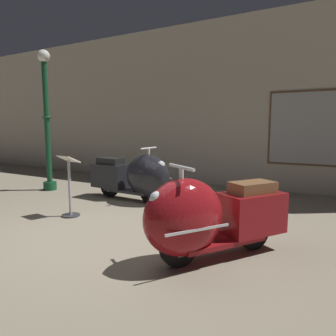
{
  "coord_description": "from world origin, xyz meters",
  "views": [
    {
      "loc": [
        2.75,
        -2.98,
        1.41
      ],
      "look_at": [
        0.38,
        1.15,
        0.77
      ],
      "focal_mm": 33.8,
      "sensor_mm": 36.0,
      "label": 1
    }
  ],
  "objects_px": {
    "scooter_0": "(136,176)",
    "lamppost": "(47,119)",
    "info_stanchion": "(70,191)",
    "scooter_1": "(206,217)"
  },
  "relations": [
    {
      "from": "scooter_0",
      "to": "lamppost",
      "type": "bearing_deg",
      "value": -175.48
    },
    {
      "from": "info_stanchion",
      "to": "lamppost",
      "type": "bearing_deg",
      "value": 147.72
    },
    {
      "from": "scooter_0",
      "to": "scooter_1",
      "type": "relative_size",
      "value": 1.01
    },
    {
      "from": "scooter_0",
      "to": "lamppost",
      "type": "distance_m",
      "value": 2.51
    },
    {
      "from": "scooter_0",
      "to": "lamppost",
      "type": "xyz_separation_m",
      "value": [
        -2.26,
        -0.09,
        1.08
      ]
    },
    {
      "from": "scooter_1",
      "to": "info_stanchion",
      "type": "distance_m",
      "value": 2.53
    },
    {
      "from": "scooter_0",
      "to": "lamppost",
      "type": "relative_size",
      "value": 0.57
    },
    {
      "from": "scooter_1",
      "to": "info_stanchion",
      "type": "xyz_separation_m",
      "value": [
        -2.49,
        0.46,
        -0.07
      ]
    },
    {
      "from": "info_stanchion",
      "to": "scooter_1",
      "type": "bearing_deg",
      "value": -10.47
    },
    {
      "from": "scooter_0",
      "to": "scooter_1",
      "type": "distance_m",
      "value": 2.82
    }
  ]
}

